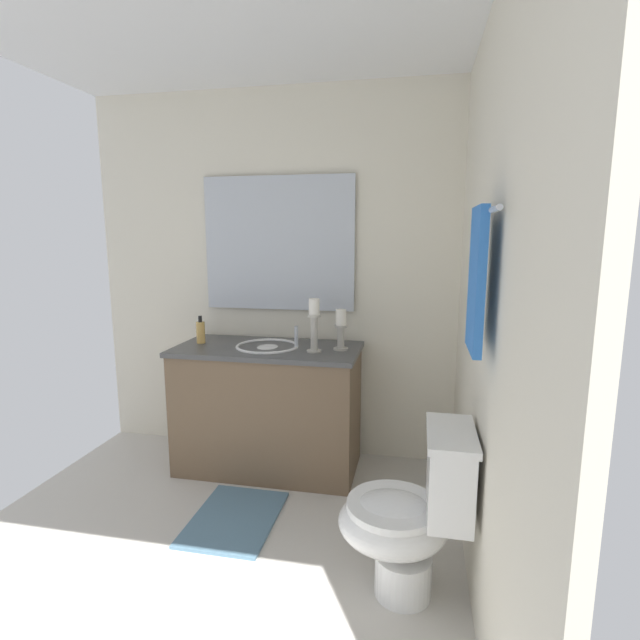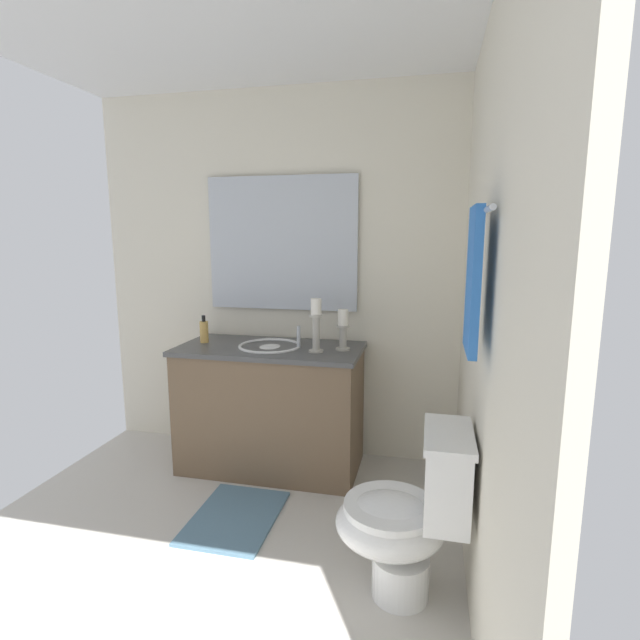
{
  "view_description": "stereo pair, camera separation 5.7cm",
  "coord_description": "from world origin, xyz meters",
  "views": [
    {
      "loc": [
        1.97,
        0.98,
        1.51
      ],
      "look_at": [
        -0.34,
        0.5,
        1.09
      ],
      "focal_mm": 27.13,
      "sensor_mm": 36.0,
      "label": 1
    },
    {
      "loc": [
        1.96,
        1.03,
        1.51
      ],
      "look_at": [
        -0.34,
        0.5,
        1.09
      ],
      "focal_mm": 27.13,
      "sensor_mm": 36.0,
      "label": 2
    }
  ],
  "objects": [
    {
      "name": "candle_holder_short",
      "position": [
        -0.81,
        0.37,
        0.99
      ],
      "size": [
        0.09,
        0.09,
        0.33
      ],
      "color": "#B7B2A5",
      "rests_on": "vanity_cabinet"
    },
    {
      "name": "towel_bar",
      "position": [
        0.2,
        1.19,
        1.59
      ],
      "size": [
        0.6,
        0.02,
        0.02
      ],
      "primitive_type": "cylinder",
      "rotation": [
        0.0,
        1.57,
        0.0
      ],
      "color": "silver"
    },
    {
      "name": "candle_holder_tall",
      "position": [
        -0.9,
        0.52,
        0.94
      ],
      "size": [
        0.09,
        0.09,
        0.25
      ],
      "color": "#B7B2A5",
      "rests_on": "vanity_cabinet"
    },
    {
      "name": "soap_bottle",
      "position": [
        -0.9,
        -0.41,
        0.89
      ],
      "size": [
        0.06,
        0.06,
        0.18
      ],
      "color": "#E5B259",
      "rests_on": "vanity_cabinet"
    },
    {
      "name": "sink_basin",
      "position": [
        -0.88,
        0.05,
        0.77
      ],
      "size": [
        0.4,
        0.4,
        0.24
      ],
      "color": "white",
      "rests_on": "vanity_cabinet"
    },
    {
      "name": "wall_left",
      "position": [
        -1.21,
        0.0,
        1.23
      ],
      "size": [
        0.04,
        2.51,
        2.45
      ],
      "primitive_type": "cube",
      "color": "silver",
      "rests_on": "ground"
    },
    {
      "name": "towel_near_vanity",
      "position": [
        0.2,
        1.18,
        1.35
      ],
      "size": [
        0.28,
        0.03,
        0.51
      ],
      "primitive_type": "cube",
      "color": "blue",
      "rests_on": "towel_bar"
    },
    {
      "name": "vanity_cabinet",
      "position": [
        -0.88,
        0.05,
        0.41
      ],
      "size": [
        0.58,
        1.17,
        0.81
      ],
      "color": "brown",
      "rests_on": "ground"
    },
    {
      "name": "toilet",
      "position": [
        0.11,
        0.97,
        0.37
      ],
      "size": [
        0.39,
        0.54,
        0.75
      ],
      "color": "white",
      "rests_on": "ground"
    },
    {
      "name": "floor",
      "position": [
        0.0,
        0.0,
        -0.01
      ],
      "size": [
        2.41,
        2.51,
        0.02
      ],
      "primitive_type": "cube",
      "color": "beige",
      "rests_on": "ground"
    },
    {
      "name": "bath_mat",
      "position": [
        -0.26,
        0.05,
        0.01
      ],
      "size": [
        0.6,
        0.44,
        0.02
      ],
      "primitive_type": "cube",
      "color": "slate",
      "rests_on": "ground"
    },
    {
      "name": "mirror",
      "position": [
        -1.16,
        0.05,
        1.45
      ],
      "size": [
        0.02,
        1.02,
        0.88
      ],
      "primitive_type": "cube",
      "color": "silver"
    },
    {
      "name": "wall_back",
      "position": [
        0.0,
        1.25,
        1.23
      ],
      "size": [
        2.41,
        0.04,
        2.45
      ],
      "primitive_type": "cube",
      "color": "silver",
      "rests_on": "ground"
    }
  ]
}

